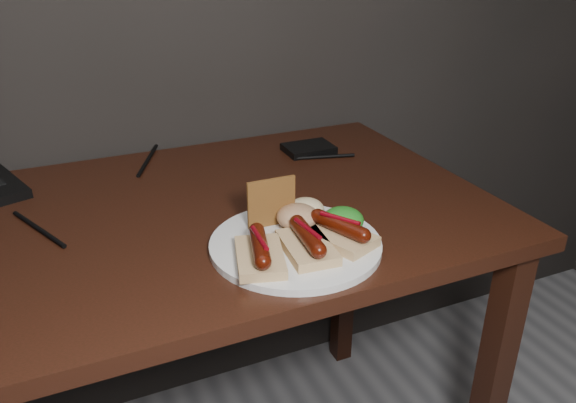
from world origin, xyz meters
The scene contains 11 objects.
desk centered at (0.00, 1.38, 0.66)m, with size 1.40×0.70×0.75m.
hard_drive centered at (0.47, 1.58, 0.76)m, with size 0.11×0.08×0.02m, color black.
desk_cables centered at (-0.01, 1.53, 0.75)m, with size 0.99×0.45×0.01m.
plate centered at (0.26, 1.18, 0.76)m, with size 0.28×0.28×0.01m, color silver.
bread_sausage_left centered at (0.19, 1.15, 0.78)m, with size 0.10×0.13×0.04m.
bread_sausage_center centered at (0.26, 1.14, 0.78)m, with size 0.08×0.12×0.04m.
bread_sausage_right centered at (0.33, 1.15, 0.78)m, with size 0.11×0.13×0.04m.
crispbread centered at (0.25, 1.25, 0.80)m, with size 0.09×0.01×0.09m, color brown.
salad_greens centered at (0.35, 1.18, 0.78)m, with size 0.07×0.07×0.04m, color #1C5E12.
salsa_mound centered at (0.28, 1.22, 0.78)m, with size 0.07×0.07×0.04m, color maroon.
coleslaw_mound centered at (0.31, 1.25, 0.78)m, with size 0.06×0.06×0.04m, color white.
Camera 1 is at (-0.07, 0.46, 1.21)m, focal length 35.00 mm.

